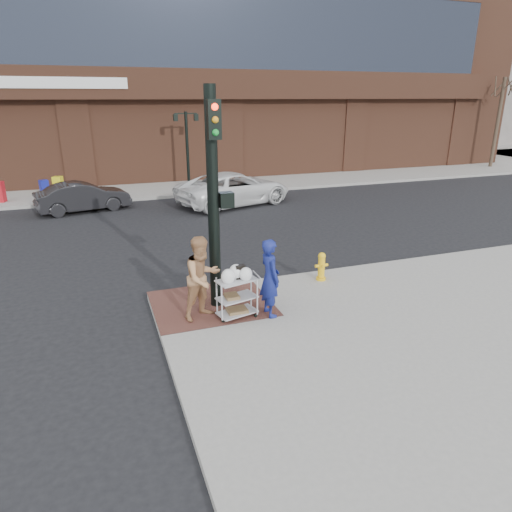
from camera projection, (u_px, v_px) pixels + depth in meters
name	position (u px, v px, depth m)	size (l,w,h in m)	color
ground	(247.00, 321.00, 10.50)	(220.00, 220.00, 0.00)	black
sidewalk_far	(264.00, 151.00, 42.89)	(65.00, 36.00, 0.15)	gray
brick_curb_ramp	(211.00, 303.00, 11.06)	(2.80, 2.40, 0.01)	#532927
filler_block	(464.00, 60.00, 53.99)	(14.00, 20.00, 18.00)	slate
bare_tree_a	(506.00, 75.00, 30.71)	(1.80, 1.80, 7.20)	#382B21
lamp_post	(187.00, 141.00, 24.49)	(1.32, 0.22, 4.00)	black
traffic_signal_pole	(214.00, 195.00, 10.10)	(0.61, 0.51, 5.00)	black
woman_blue	(270.00, 278.00, 10.21)	(0.66, 0.43, 1.81)	navy
pedestrian_tan	(203.00, 278.00, 10.09)	(0.93, 0.72, 1.91)	tan
sedan_dark	(83.00, 197.00, 20.37)	(1.40, 4.01, 1.32)	black
minivan_white	(234.00, 189.00, 21.59)	(2.57, 5.57, 1.55)	white
utility_cart	(237.00, 294.00, 10.23)	(0.97, 0.69, 1.22)	#B0B0B5
fire_hydrant	(321.00, 266.00, 12.36)	(0.37, 0.26, 0.79)	yellow
newsbox_red	(0.00, 192.00, 21.54)	(0.41, 0.37, 0.98)	red
newsbox_yellow	(59.00, 187.00, 22.72)	(0.42, 0.38, 1.00)	yellow
newsbox_blue	(45.00, 189.00, 22.41)	(0.37, 0.34, 0.89)	navy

